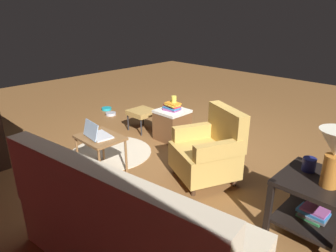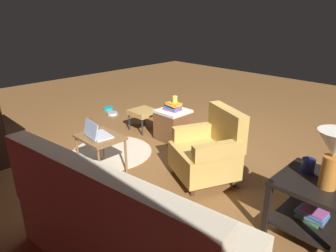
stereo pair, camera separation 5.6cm
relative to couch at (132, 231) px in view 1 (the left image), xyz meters
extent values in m
plane|color=brown|center=(1.08, -1.85, -0.33)|extent=(12.00, 12.00, 0.00)
cube|color=beige|center=(0.01, -0.07, -0.11)|extent=(2.00, 1.09, 0.44)
cube|color=beige|center=(-0.04, 0.28, 0.39)|extent=(1.90, 0.42, 0.56)
ellipsoid|color=red|center=(-0.21, -0.10, 0.25)|extent=(0.41, 0.16, 0.28)
ellipsoid|color=white|center=(0.23, -0.03, 0.25)|extent=(0.42, 0.19, 0.28)
cube|color=tan|center=(0.42, -1.44, -0.07)|extent=(0.87, 0.87, 0.32)
cube|color=tan|center=(0.30, -1.69, 0.32)|extent=(0.66, 0.40, 0.45)
cube|color=tan|center=(0.68, -1.56, 0.18)|extent=(0.32, 0.55, 0.18)
cube|color=tan|center=(0.15, -1.32, 0.18)|extent=(0.32, 0.55, 0.18)
cylinder|color=#3F2819|center=(0.77, -1.31, -0.28)|extent=(0.05, 0.05, 0.10)
cylinder|color=#3F2819|center=(0.29, -1.09, -0.28)|extent=(0.05, 0.05, 0.10)
cylinder|color=#3F2819|center=(0.55, -1.79, -0.28)|extent=(0.05, 0.05, 0.10)
cylinder|color=#3F2819|center=(0.07, -1.57, -0.28)|extent=(0.05, 0.05, 0.10)
cube|color=black|center=(-0.87, -1.38, 0.20)|extent=(0.64, 0.64, 0.04)
cube|color=black|center=(-0.87, -1.38, -0.19)|extent=(0.58, 0.58, 0.03)
cube|color=black|center=(-0.58, -1.67, -0.05)|extent=(0.05, 0.05, 0.55)
cube|color=black|center=(-0.58, -1.09, -0.05)|extent=(0.05, 0.05, 0.55)
cylinder|color=#B26B26|center=(-0.95, -1.33, 0.36)|extent=(0.14, 0.14, 0.28)
cylinder|color=navy|center=(-0.73, -1.48, 0.29)|extent=(0.12, 0.12, 0.12)
cube|color=#338C4C|center=(-0.86, -1.38, -0.16)|extent=(0.23, 0.19, 0.02)
cube|color=#595960|center=(-0.88, -1.37, -0.14)|extent=(0.24, 0.16, 0.02)
cube|color=#2D72B2|center=(-0.87, -1.38, -0.11)|extent=(0.26, 0.17, 0.03)
cube|color=#994C8C|center=(-0.88, -1.39, -0.09)|extent=(0.22, 0.17, 0.02)
cube|color=olive|center=(1.45, -0.69, 0.14)|extent=(0.56, 0.44, 0.03)
cylinder|color=olive|center=(1.20, -0.88, -0.10)|extent=(0.03, 0.03, 0.45)
cylinder|color=olive|center=(1.70, -0.88, -0.10)|extent=(0.03, 0.03, 0.45)
cylinder|color=olive|center=(1.20, -0.50, -0.10)|extent=(0.03, 0.03, 0.45)
cylinder|color=olive|center=(1.70, -0.50, -0.10)|extent=(0.03, 0.03, 0.45)
cube|color=silver|center=(1.45, -0.69, 0.16)|extent=(0.34, 0.26, 0.02)
cube|color=silver|center=(1.47, -0.58, 0.27)|extent=(0.33, 0.10, 0.20)
cube|color=brown|center=(1.55, -2.07, -0.11)|extent=(0.44, 0.44, 0.44)
cube|color=silver|center=(1.55, -2.07, 0.13)|extent=(0.45, 0.45, 0.04)
cube|color=#994C8C|center=(1.55, -2.06, 0.17)|extent=(0.25, 0.22, 0.03)
cube|color=#2D72B2|center=(1.54, -2.06, 0.19)|extent=(0.25, 0.16, 0.02)
cube|color=red|center=(1.56, -2.07, 0.22)|extent=(0.27, 0.16, 0.03)
cube|color=gold|center=(1.54, -2.06, 0.24)|extent=(0.23, 0.18, 0.02)
cube|color=orange|center=(1.54, -2.08, 0.26)|extent=(0.22, 0.16, 0.02)
cylinder|color=#E5D14C|center=(1.54, -2.10, 0.32)|extent=(0.08, 0.08, 0.10)
cube|color=#262628|center=(1.65, -2.15, 0.17)|extent=(0.08, 0.17, 0.02)
cube|color=#AD8442|center=(2.16, -1.98, -0.01)|extent=(0.40, 0.40, 0.08)
cylinder|color=#262628|center=(1.99, -2.15, -0.19)|extent=(0.02, 0.02, 0.28)
cylinder|color=#262628|center=(2.33, -2.15, -0.19)|extent=(0.02, 0.02, 0.28)
cylinder|color=#262628|center=(1.99, -1.81, -0.19)|extent=(0.02, 0.02, 0.28)
cylinder|color=#262628|center=(2.33, -1.81, -0.19)|extent=(0.02, 0.02, 0.28)
cylinder|color=beige|center=(1.82, -1.08, -0.32)|extent=(1.16, 1.16, 0.01)
cylinder|color=silver|center=(3.21, -2.07, -0.30)|extent=(0.20, 0.20, 0.05)
cylinder|color=teal|center=(3.54, -2.20, -0.30)|extent=(0.20, 0.20, 0.05)
camera|label=1|loc=(-1.51, 1.15, 1.59)|focal=32.24mm
camera|label=2|loc=(-1.55, 1.11, 1.59)|focal=32.24mm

